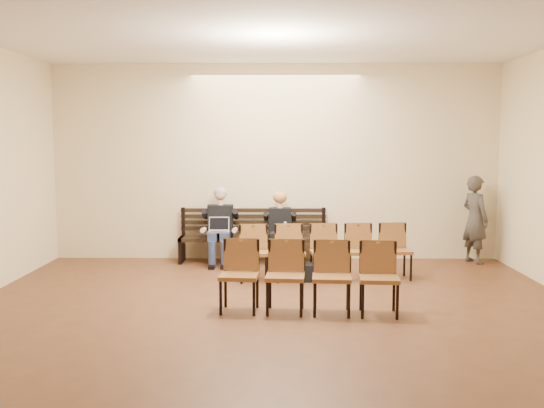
# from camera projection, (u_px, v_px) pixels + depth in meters

# --- Properties ---
(ground) EXTENTS (10.00, 10.00, 0.00)m
(ground) POSITION_uv_depth(u_px,v_px,m) (273.00, 354.00, 6.10)
(ground) COLOR brown
(ground) RESTS_ON ground
(room_walls) EXTENTS (8.02, 10.01, 3.51)m
(room_walls) POSITION_uv_depth(u_px,v_px,m) (273.00, 105.00, 6.62)
(room_walls) COLOR beige
(room_walls) RESTS_ON ground
(bench) EXTENTS (2.60, 0.90, 0.45)m
(bench) POSITION_uv_depth(u_px,v_px,m) (253.00, 250.00, 10.70)
(bench) COLOR black
(bench) RESTS_ON ground
(seated_man) EXTENTS (0.54, 0.75, 1.30)m
(seated_man) POSITION_uv_depth(u_px,v_px,m) (220.00, 227.00, 10.55)
(seated_man) COLOR black
(seated_man) RESTS_ON ground
(seated_woman) EXTENTS (0.49, 0.68, 1.14)m
(seated_woman) POSITION_uv_depth(u_px,v_px,m) (280.00, 231.00, 10.54)
(seated_woman) COLOR black
(seated_woman) RESTS_ON ground
(laptop) EXTENTS (0.40, 0.34, 0.26)m
(laptop) POSITION_uv_depth(u_px,v_px,m) (218.00, 233.00, 10.33)
(laptop) COLOR #B8B8BD
(laptop) RESTS_ON bench
(water_bottle) EXTENTS (0.07, 0.07, 0.21)m
(water_bottle) POSITION_uv_depth(u_px,v_px,m) (285.00, 235.00, 10.26)
(water_bottle) COLOR silver
(water_bottle) RESTS_ON bench
(bag) EXTENTS (0.36, 0.25, 0.26)m
(bag) POSITION_uv_depth(u_px,v_px,m) (316.00, 273.00, 9.27)
(bag) COLOR black
(bag) RESTS_ON ground
(passerby) EXTENTS (0.66, 0.77, 1.77)m
(passerby) POSITION_uv_depth(u_px,v_px,m) (475.00, 213.00, 10.58)
(passerby) COLOR #3A3630
(passerby) RESTS_ON ground
(chair_row_front) EXTENTS (2.68, 0.69, 0.87)m
(chair_row_front) POSITION_uv_depth(u_px,v_px,m) (325.00, 252.00, 9.32)
(chair_row_front) COLOR brown
(chair_row_front) RESTS_ON ground
(chair_row_back) EXTENTS (2.24, 0.66, 0.91)m
(chair_row_back) POSITION_uv_depth(u_px,v_px,m) (308.00, 277.00, 7.51)
(chair_row_back) COLOR brown
(chair_row_back) RESTS_ON ground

